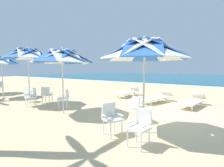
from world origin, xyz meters
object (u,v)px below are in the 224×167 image
plastic_chair_0 (111,117)px  sun_lounger_2 (128,92)px  plastic_chair_6 (32,96)px  beach_umbrella_3 (1,61)px  plastic_chair_5 (29,93)px  plastic_chair_3 (65,98)px  plastic_chair_9 (0,86)px  beach_umbrella_2 (28,54)px  sun_lounger_1 (157,97)px  beach_umbrella_1 (62,57)px  beach_umbrella_0 (144,50)px  plastic_chair_4 (47,94)px  sun_lounger_0 (193,101)px  plastic_chair_2 (140,125)px  plastic_chair_1 (139,107)px

plastic_chair_0 → sun_lounger_2: bearing=117.0°
plastic_chair_6 → beach_umbrella_3: (-3.80, 0.26, 1.77)m
plastic_chair_0 → plastic_chair_5: same height
plastic_chair_3 → plastic_chair_9: bearing=176.9°
beach_umbrella_2 → sun_lounger_1: size_ratio=1.27×
beach_umbrella_1 → sun_lounger_2: beach_umbrella_1 is taller
beach_umbrella_0 → beach_umbrella_3: bearing=178.7°
plastic_chair_4 → sun_lounger_1: bearing=39.1°
plastic_chair_9 → sun_lounger_0: plastic_chair_9 is taller
beach_umbrella_0 → sun_lounger_1: bearing=106.8°
plastic_chair_6 → beach_umbrella_0: bearing=0.4°
plastic_chair_0 → plastic_chair_2: bearing=-9.4°
plastic_chair_5 → sun_lounger_1: size_ratio=0.39×
plastic_chair_3 → sun_lounger_0: 5.86m
plastic_chair_4 → sun_lounger_2: size_ratio=0.40×
plastic_chair_1 → sun_lounger_2: (-2.99, 4.29, -0.22)m
plastic_chair_2 → beach_umbrella_1: size_ratio=0.33×
plastic_chair_2 → beach_umbrella_2: size_ratio=0.30×
plastic_chair_9 → plastic_chair_6: bearing=-9.0°
plastic_chair_2 → beach_umbrella_3: bearing=174.0°
sun_lounger_0 → beach_umbrella_2: bearing=-147.7°
beach_umbrella_3 → plastic_chair_9: size_ratio=3.05×
plastic_chair_0 → plastic_chair_3: same height
plastic_chair_3 → sun_lounger_2: bearing=83.8°
beach_umbrella_1 → plastic_chair_9: bearing=173.7°
beach_umbrella_1 → plastic_chair_5: 3.79m
plastic_chair_1 → beach_umbrella_2: (-5.63, -0.73, 1.98)m
plastic_chair_1 → plastic_chair_6: 5.26m
beach_umbrella_3 → sun_lounger_1: 9.42m
plastic_chair_1 → plastic_chair_9: size_ratio=1.00×
plastic_chair_1 → beach_umbrella_3: 9.18m
plastic_chair_5 → plastic_chair_9: bearing=174.0°
sun_lounger_2 → plastic_chair_6: bearing=-113.2°
plastic_chair_5 → beach_umbrella_2: bearing=-26.0°
beach_umbrella_0 → beach_umbrella_2: bearing=179.2°
plastic_chair_0 → plastic_chair_4: bearing=165.0°
beach_umbrella_0 → plastic_chair_1: 2.04m
plastic_chair_1 → beach_umbrella_3: bearing=-176.2°
plastic_chair_0 → sun_lounger_1: plastic_chair_0 is taller
beach_umbrella_2 → sun_lounger_2: 6.08m
plastic_chair_6 → sun_lounger_2: size_ratio=0.40×
plastic_chair_3 → plastic_chair_4: bearing=173.5°
plastic_chair_5 → beach_umbrella_3: 3.24m
plastic_chair_4 → plastic_chair_9: bearing=177.8°
plastic_chair_4 → plastic_chair_9: (-6.20, 0.23, 0.00)m
plastic_chair_2 → plastic_chair_9: 12.35m
plastic_chair_1 → plastic_chair_2: (0.89, -1.63, 0.00)m
beach_umbrella_3 → plastic_chair_6: bearing=-3.9°
plastic_chair_1 → beach_umbrella_2: beach_umbrella_2 is taller
beach_umbrella_1 → beach_umbrella_3: (-6.06, 0.21, 0.03)m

